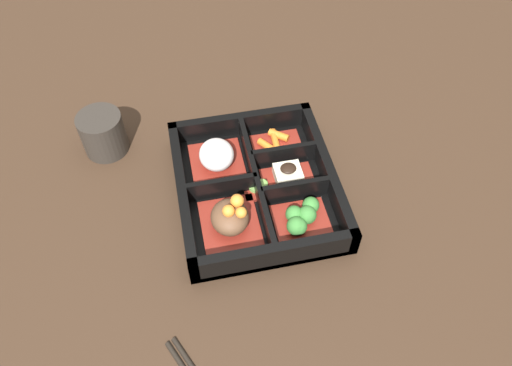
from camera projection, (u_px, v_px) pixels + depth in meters
ground_plane at (256, 193)px, 0.76m from camera, size 3.00×3.00×0.00m
bento_base at (256, 191)px, 0.76m from camera, size 0.27×0.23×0.01m
bento_rim at (257, 183)px, 0.75m from camera, size 0.27×0.23×0.05m
bowl_stew at (230, 218)px, 0.70m from camera, size 0.10×0.08×0.05m
bowl_rice at (217, 157)px, 0.77m from camera, size 0.10×0.08×0.05m
bowl_greens at (301, 218)px, 0.71m from camera, size 0.07×0.08×0.03m
bowl_tofu at (288, 175)px, 0.76m from camera, size 0.05×0.08×0.03m
bowl_carrots at (276, 143)px, 0.81m from camera, size 0.06×0.08×0.02m
bowl_pickles at (258, 188)px, 0.75m from camera, size 0.04×0.04×0.01m
tea_cup at (103, 133)px, 0.79m from camera, size 0.07×0.07×0.07m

